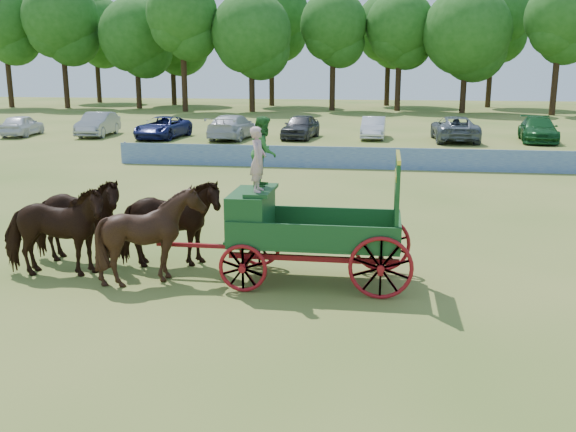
# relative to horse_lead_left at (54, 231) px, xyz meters

# --- Properties ---
(ground) EXTENTS (160.00, 160.00, 0.00)m
(ground) POSITION_rel_horse_lead_left_xyz_m (8.41, -0.77, -1.11)
(ground) COLOR olive
(ground) RESTS_ON ground
(horse_lead_left) EXTENTS (2.76, 1.54, 2.21)m
(horse_lead_left) POSITION_rel_horse_lead_left_xyz_m (0.00, 0.00, 0.00)
(horse_lead_left) COLOR black
(horse_lead_left) RESTS_ON ground
(horse_lead_right) EXTENTS (2.64, 1.23, 2.21)m
(horse_lead_right) POSITION_rel_horse_lead_left_xyz_m (0.00, 1.10, 0.00)
(horse_lead_right) COLOR black
(horse_lead_right) RESTS_ON ground
(horse_wheel_left) EXTENTS (2.32, 2.14, 2.22)m
(horse_wheel_left) POSITION_rel_horse_lead_left_xyz_m (2.40, 0.00, 0.00)
(horse_wheel_left) COLOR black
(horse_wheel_left) RESTS_ON ground
(horse_wheel_right) EXTENTS (2.84, 1.81, 2.21)m
(horse_wheel_right) POSITION_rel_horse_lead_left_xyz_m (2.40, 1.10, 0.00)
(horse_wheel_right) COLOR black
(horse_wheel_right) RESTS_ON ground
(farm_dray) EXTENTS (6.00, 2.00, 3.77)m
(farm_dray) POSITION_rel_horse_lead_left_xyz_m (5.36, 0.59, 0.54)
(farm_dray) COLOR maroon
(farm_dray) RESTS_ON ground
(sponsor_banner) EXTENTS (26.00, 0.08, 1.05)m
(sponsor_banner) POSITION_rel_horse_lead_left_xyz_m (7.41, 17.23, -0.58)
(sponsor_banner) COLOR #1A3F92
(sponsor_banner) RESTS_ON ground
(parked_cars) EXTENTS (42.11, 7.25, 1.65)m
(parked_cars) POSITION_rel_horse_lead_left_xyz_m (3.39, 29.22, -0.32)
(parked_cars) COLOR silver
(parked_cars) RESTS_ON ground
(treeline) EXTENTS (90.12, 22.91, 15.10)m
(treeline) POSITION_rel_horse_lead_left_xyz_m (2.45, 59.45, 8.25)
(treeline) COLOR #382314
(treeline) RESTS_ON ground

